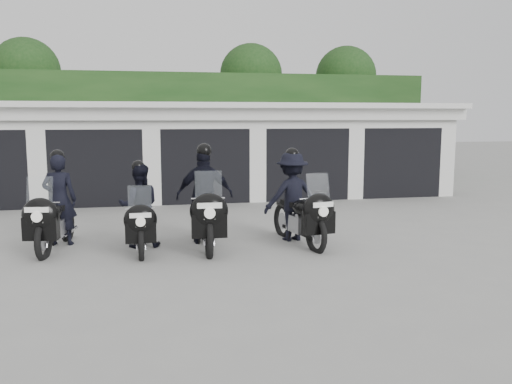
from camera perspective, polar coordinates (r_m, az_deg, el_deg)
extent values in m
plane|color=gray|center=(10.76, -2.07, -5.78)|extent=(80.00, 80.00, 0.00)
cube|color=silver|center=(18.93, -6.31, 4.40)|extent=(16.00, 6.00, 2.80)
cube|color=silver|center=(18.70, -6.33, 8.89)|extent=(16.40, 6.80, 0.16)
cube|color=silver|center=(15.66, -5.29, 8.26)|extent=(16.40, 0.12, 0.40)
cube|color=black|center=(16.07, -5.27, -0.80)|extent=(16.00, 0.06, 0.24)
cube|color=silver|center=(16.28, -21.92, 3.31)|extent=(0.50, 0.50, 2.80)
cube|color=black|center=(17.14, -16.13, 2.76)|extent=(2.60, 2.60, 2.20)
cube|color=silver|center=(16.03, -16.62, 7.42)|extent=(2.60, 0.50, 0.60)
cube|color=silver|center=(16.01, -10.92, 3.67)|extent=(0.50, 0.50, 2.80)
cube|color=black|center=(17.16, -5.75, 3.04)|extent=(2.60, 2.60, 2.20)
cube|color=silver|center=(16.06, -5.44, 7.72)|extent=(2.60, 0.50, 0.60)
cube|color=silver|center=(16.34, 0.04, 3.89)|extent=(0.50, 0.50, 2.80)
cube|color=black|center=(17.74, 4.28, 3.22)|extent=(2.60, 2.60, 2.20)
cube|color=silver|center=(16.67, 5.31, 7.72)|extent=(2.60, 0.50, 0.60)
cube|color=silver|center=(17.22, 10.22, 3.98)|extent=(0.50, 0.50, 2.80)
cube|color=black|center=(18.82, 13.42, 3.29)|extent=(2.60, 2.60, 2.20)
cube|color=silver|center=(17.81, 14.99, 7.50)|extent=(2.60, 0.50, 0.60)
cube|color=silver|center=(18.59, 19.16, 3.95)|extent=(0.50, 0.50, 2.80)
cube|color=#163513|center=(22.89, -7.26, 6.87)|extent=(20.00, 2.00, 4.30)
sphere|color=#163513|center=(24.86, -23.06, 11.58)|extent=(2.80, 2.80, 2.80)
cylinder|color=black|center=(24.80, -22.71, 5.24)|extent=(0.24, 0.24, 3.30)
sphere|color=#163513|center=(24.84, -0.54, 12.20)|extent=(2.80, 2.80, 2.80)
cylinder|color=black|center=(24.78, -0.53, 5.85)|extent=(0.24, 0.24, 3.30)
sphere|color=#163513|center=(26.07, 9.44, 11.90)|extent=(2.80, 2.80, 2.80)
cylinder|color=black|center=(26.02, 9.30, 5.85)|extent=(0.24, 0.24, 3.30)
torus|color=black|center=(10.56, -21.48, -4.81)|extent=(0.22, 0.77, 0.76)
torus|color=black|center=(11.96, -19.26, -3.25)|extent=(0.22, 0.77, 0.76)
cube|color=#A9AAAF|center=(11.26, -20.28, -3.60)|extent=(0.35, 0.61, 0.33)
cube|color=black|center=(11.28, -20.27, -4.45)|extent=(0.28, 1.35, 0.06)
ellipsoid|color=black|center=(11.03, -20.64, -1.97)|extent=(0.42, 0.64, 0.30)
cube|color=black|center=(11.45, -19.98, -1.49)|extent=(0.35, 0.61, 0.10)
ellipsoid|color=black|center=(10.39, -21.76, -2.27)|extent=(0.70, 0.43, 0.63)
cube|color=black|center=(10.43, -21.69, -3.57)|extent=(0.63, 0.31, 0.42)
cube|color=#B2BFC6|center=(10.36, -21.82, 0.04)|extent=(0.47, 0.18, 0.53)
cylinder|color=silver|center=(10.55, -21.46, -1.07)|extent=(0.58, 0.11, 0.03)
cube|color=white|center=(10.20, -22.11, -1.75)|extent=(0.42, 0.07, 0.09)
cube|color=white|center=(10.26, -22.00, -2.75)|extent=(0.19, 0.04, 0.10)
imported|color=black|center=(11.45, -19.99, -0.76)|extent=(0.72, 0.53, 1.83)
sphere|color=black|center=(11.36, -20.19, 3.52)|extent=(0.28, 0.28, 0.28)
torus|color=black|center=(10.01, -12.01, -5.30)|extent=(0.12, 0.69, 0.68)
torus|color=black|center=(11.32, -12.14, -3.76)|extent=(0.12, 0.69, 0.68)
cube|color=#A9AAAF|center=(10.67, -12.09, -4.12)|extent=(0.26, 0.52, 0.30)
cube|color=black|center=(10.68, -12.07, -4.93)|extent=(0.11, 1.22, 0.06)
ellipsoid|color=black|center=(10.45, -12.13, -2.59)|extent=(0.32, 0.55, 0.27)
cube|color=black|center=(10.84, -12.17, -2.11)|extent=(0.26, 0.52, 0.09)
ellipsoid|color=black|center=(9.84, -12.08, -2.91)|extent=(0.60, 0.33, 0.56)
cube|color=black|center=(9.88, -12.04, -4.13)|extent=(0.55, 0.22, 0.37)
cube|color=#B2BFC6|center=(9.81, -12.14, -0.73)|extent=(0.41, 0.12, 0.48)
cylinder|color=silver|center=(10.00, -12.12, -1.76)|extent=(0.52, 0.04, 0.03)
cube|color=white|center=(9.66, -12.08, -2.43)|extent=(0.37, 0.02, 0.08)
cube|color=white|center=(9.72, -12.05, -3.37)|extent=(0.17, 0.02, 0.09)
imported|color=black|center=(10.84, -12.19, -1.43)|extent=(0.82, 0.64, 1.64)
sphere|color=black|center=(10.74, -12.31, 2.63)|extent=(0.25, 0.25, 0.25)
torus|color=black|center=(9.98, -4.97, -4.88)|extent=(0.16, 0.81, 0.81)
torus|color=black|center=(11.54, -5.52, -3.14)|extent=(0.16, 0.81, 0.81)
cube|color=#A9AAAF|center=(10.76, -5.28, -3.52)|extent=(0.31, 0.62, 0.35)
cube|color=black|center=(10.78, -5.26, -4.47)|extent=(0.15, 1.44, 0.07)
ellipsoid|color=black|center=(10.51, -5.24, -1.71)|extent=(0.39, 0.65, 0.32)
cube|color=black|center=(10.97, -5.40, -1.19)|extent=(0.31, 0.62, 0.11)
ellipsoid|color=black|center=(9.79, -4.97, -2.03)|extent=(0.71, 0.40, 0.66)
cube|color=black|center=(9.84, -4.96, -3.49)|extent=(0.65, 0.27, 0.44)
cube|color=#B2BFC6|center=(9.76, -5.02, 0.57)|extent=(0.49, 0.15, 0.56)
cylinder|color=silver|center=(9.98, -5.08, -0.68)|extent=(0.62, 0.06, 0.03)
cube|color=white|center=(9.58, -4.91, -1.44)|extent=(0.44, 0.04, 0.10)
cube|color=white|center=(9.65, -4.91, -2.57)|extent=(0.20, 0.03, 0.11)
imported|color=black|center=(10.97, -5.42, -0.38)|extent=(1.17, 0.70, 1.94)
sphere|color=black|center=(10.88, -5.48, 4.36)|extent=(0.30, 0.30, 0.30)
torus|color=black|center=(10.38, 6.34, -4.50)|extent=(0.26, 0.77, 0.77)
torus|color=black|center=(11.70, 2.81, -3.04)|extent=(0.26, 0.77, 0.77)
cube|color=#A9AAAF|center=(11.04, 4.42, -3.33)|extent=(0.37, 0.62, 0.34)
cube|color=black|center=(11.06, 4.46, -4.21)|extent=(0.34, 1.36, 0.06)
ellipsoid|color=black|center=(10.82, 4.87, -1.65)|extent=(0.45, 0.66, 0.30)
cube|color=black|center=(11.22, 3.82, -1.19)|extent=(0.37, 0.62, 0.10)
ellipsoid|color=black|center=(10.22, 6.60, -1.89)|extent=(0.71, 0.46, 0.63)
cube|color=black|center=(10.26, 6.58, -3.21)|extent=(0.64, 0.34, 0.42)
cube|color=#B2BFC6|center=(10.18, 6.56, 0.47)|extent=(0.48, 0.21, 0.54)
cylinder|color=silver|center=(10.37, 6.06, -0.68)|extent=(0.58, 0.14, 0.03)
cube|color=white|center=(10.04, 7.10, -1.34)|extent=(0.42, 0.09, 0.09)
cube|color=white|center=(10.10, 7.00, -2.37)|extent=(0.19, 0.05, 0.10)
imported|color=black|center=(11.21, 3.78, -0.45)|extent=(1.28, 0.82, 1.84)
sphere|color=black|center=(11.12, 3.82, 3.95)|extent=(0.28, 0.28, 0.28)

